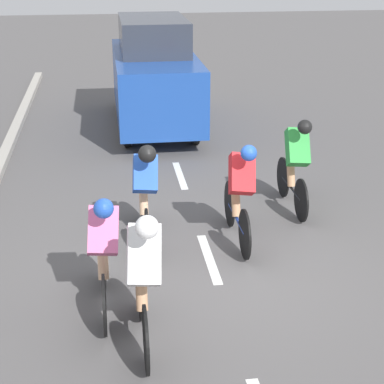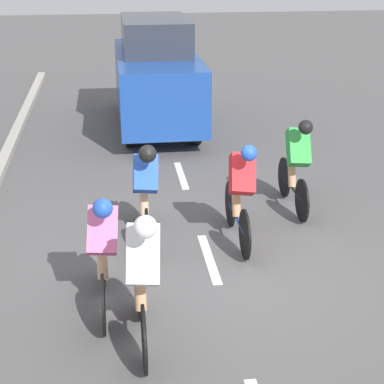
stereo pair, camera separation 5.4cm
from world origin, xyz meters
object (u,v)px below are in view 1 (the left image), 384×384
at_px(cyclist_blue, 145,188).
at_px(cyclist_pink, 103,250).
at_px(cyclist_red, 240,191).
at_px(cyclist_green, 296,162).
at_px(cyclist_white, 144,275).
at_px(support_car, 154,75).

distance_m(cyclist_blue, cyclist_pink, 1.84).
xyz_separation_m(cyclist_blue, cyclist_red, (-1.25, 0.25, -0.01)).
xyz_separation_m(cyclist_blue, cyclist_pink, (0.57, 1.75, -0.02)).
distance_m(cyclist_green, cyclist_white, 4.11).
bearing_deg(cyclist_red, cyclist_green, -136.12).
bearing_deg(support_car, cyclist_white, 84.47).
bearing_deg(cyclist_green, cyclist_pink, 41.09).
bearing_deg(cyclist_white, cyclist_green, -127.62).
bearing_deg(cyclist_red, support_car, -83.97).
relative_size(cyclist_blue, cyclist_red, 0.99).
bearing_deg(support_car, cyclist_blue, 83.94).
height_order(cyclist_green, cyclist_white, cyclist_white).
relative_size(cyclist_pink, cyclist_white, 1.01).
relative_size(cyclist_pink, support_car, 0.37).
bearing_deg(support_car, cyclist_pink, 81.04).
bearing_deg(cyclist_white, cyclist_red, -122.90).
xyz_separation_m(cyclist_blue, cyclist_green, (-2.32, -0.78, 0.01)).
height_order(cyclist_green, support_car, support_car).
distance_m(cyclist_green, cyclist_red, 1.48).
xyz_separation_m(cyclist_red, cyclist_white, (1.44, 2.23, 0.05)).
height_order(cyclist_red, cyclist_white, cyclist_white).
xyz_separation_m(cyclist_pink, cyclist_red, (-1.83, -1.50, 0.01)).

